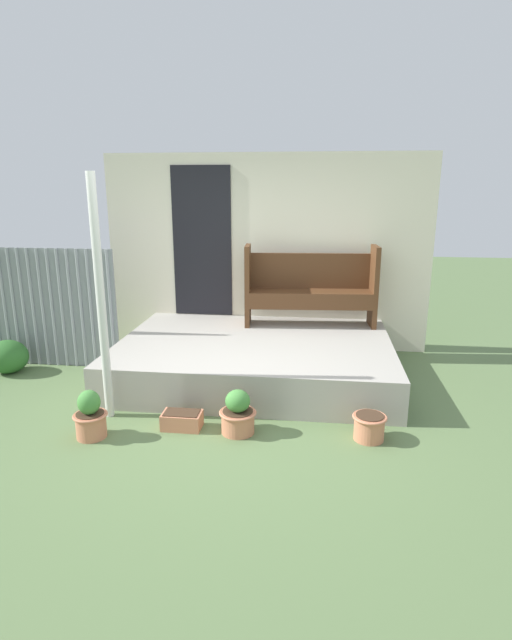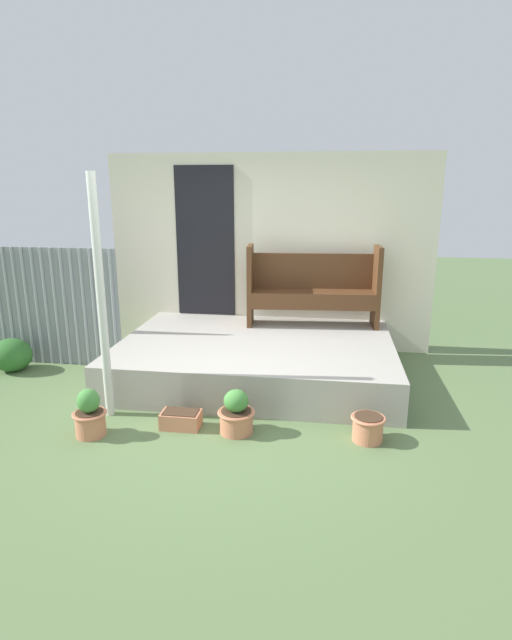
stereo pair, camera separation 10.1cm
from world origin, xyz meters
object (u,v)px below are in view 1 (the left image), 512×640
object	(u,v)px
planter_box_rect	(182,420)
shrub_by_fence	(8,357)
flower_pot_left	(90,417)
flower_pot_middle	(238,414)
bench	(310,285)
flower_pot_right	(369,426)
support_post	(101,301)

from	to	relation	value
planter_box_rect	shrub_by_fence	xyz separation A→B (m)	(-2.45, 1.14, 0.12)
flower_pot_left	flower_pot_middle	world-z (taller)	flower_pot_left
flower_pot_left	planter_box_rect	bearing A→B (deg)	19.26
bench	shrub_by_fence	bearing A→B (deg)	-167.83
flower_pot_left	planter_box_rect	world-z (taller)	flower_pot_left
flower_pot_middle	planter_box_rect	distance (m)	0.54
flower_pot_right	planter_box_rect	size ratio (longest dim) A/B	0.85
support_post	flower_pot_middle	world-z (taller)	support_post
flower_pot_right	shrub_by_fence	xyz separation A→B (m)	(-4.16, 1.14, 0.07)
flower_pot_left	flower_pot_right	xyz separation A→B (m)	(2.46, 0.26, -0.07)
flower_pot_middle	flower_pot_right	size ratio (longest dim) A/B	1.35
flower_pot_middle	flower_pot_right	bearing A→B (deg)	0.77
bench	planter_box_rect	xyz separation A→B (m)	(-1.12, -2.20, -0.88)
flower_pot_right	shrub_by_fence	size ratio (longest dim) A/B	0.63
bench	flower_pot_left	distance (m)	3.19
bench	shrub_by_fence	distance (m)	3.80
flower_pot_left	flower_pot_right	bearing A→B (deg)	6.05
flower_pot_right	planter_box_rect	xyz separation A→B (m)	(-1.70, 0.00, -0.05)
planter_box_rect	shrub_by_fence	distance (m)	2.71
shrub_by_fence	bench	bearing A→B (deg)	16.54
bench	flower_pot_middle	world-z (taller)	bench
support_post	flower_pot_middle	xyz separation A→B (m)	(1.30, -0.19, -0.97)
support_post	planter_box_rect	distance (m)	1.34
bench	flower_pot_left	size ratio (longest dim) A/B	3.77
bench	flower_pot_right	bearing A→B (deg)	-79.54
flower_pot_middle	planter_box_rect	xyz separation A→B (m)	(-0.53, 0.02, -0.10)
flower_pot_middle	flower_pot_right	world-z (taller)	flower_pot_middle
bench	support_post	bearing A→B (deg)	-137.41
support_post	flower_pot_left	bearing A→B (deg)	-88.29
planter_box_rect	support_post	bearing A→B (deg)	167.62
flower_pot_right	planter_box_rect	distance (m)	1.70
support_post	planter_box_rect	xyz separation A→B (m)	(0.77, -0.17, -1.07)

